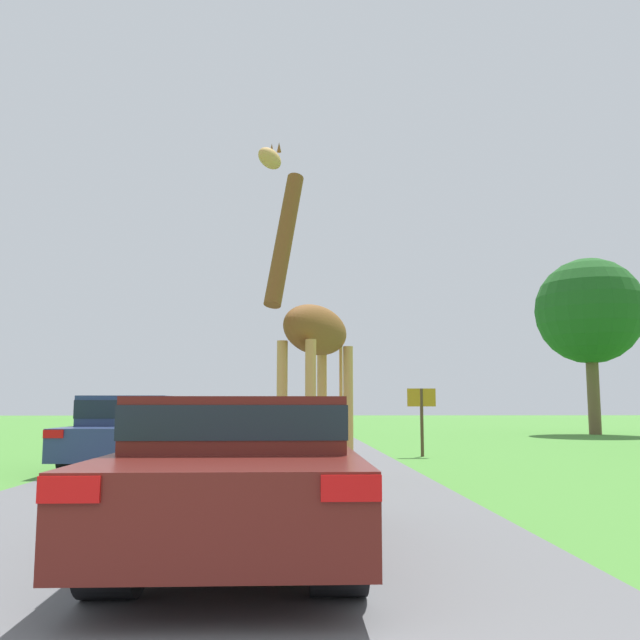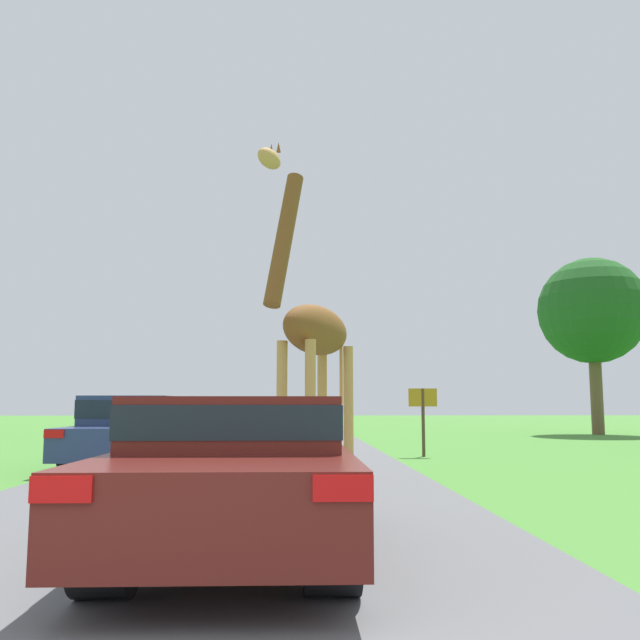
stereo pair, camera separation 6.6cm
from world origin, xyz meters
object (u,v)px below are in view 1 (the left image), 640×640
object	(u,v)px
giraffe_near_road	(312,333)
car_far_ahead	(236,417)
car_queue_left	(132,429)
car_queue_right	(239,422)
tree_centre_back	(589,312)
car_lead_maroon	(242,467)
sign_post	(422,409)

from	to	relation	value
giraffe_near_road	car_far_ahead	xyz separation A→B (m)	(-2.75, 17.81, -1.73)
car_queue_left	car_queue_right	bearing A→B (deg)	70.00
giraffe_near_road	tree_centre_back	world-z (taller)	tree_centre_back
giraffe_near_road	car_queue_right	bearing A→B (deg)	-48.24
car_lead_maroon	car_queue_left	bearing A→B (deg)	109.16
giraffe_near_road	car_queue_left	size ratio (longest dim) A/B	1.13
car_lead_maroon	car_queue_left	distance (m)	8.78
tree_centre_back	car_lead_maroon	bearing A→B (deg)	-120.39
giraffe_near_road	car_far_ahead	bearing A→B (deg)	-52.47
giraffe_near_road	car_queue_left	world-z (taller)	giraffe_near_road
giraffe_near_road	car_queue_right	xyz separation A→B (m)	(-1.83, 7.92, -1.67)
giraffe_near_road	sign_post	world-z (taller)	giraffe_near_road
tree_centre_back	car_queue_left	bearing A→B (deg)	-138.30
car_queue_right	car_queue_left	size ratio (longest dim) A/B	0.97
car_queue_right	car_far_ahead	xyz separation A→B (m)	(-0.92, 9.89, -0.06)
giraffe_near_road	tree_centre_back	distance (m)	21.65
car_lead_maroon	sign_post	size ratio (longest dim) A/B	2.68
car_queue_left	tree_centre_back	xyz separation A→B (m)	(16.22, 14.45, 4.53)
car_queue_right	car_lead_maroon	bearing A→B (deg)	-85.39
car_queue_left	tree_centre_back	size ratio (longest dim) A/B	0.62
car_queue_right	sign_post	world-z (taller)	sign_post
giraffe_near_road	tree_centre_back	xyz separation A→B (m)	(12.58, 17.39, 2.84)
sign_post	giraffe_near_road	bearing A→B (deg)	-118.08
car_far_ahead	sign_post	size ratio (longest dim) A/B	2.50
car_queue_left	sign_post	size ratio (longest dim) A/B	2.85
car_queue_right	car_queue_left	bearing A→B (deg)	-110.00
car_queue_right	giraffe_near_road	bearing A→B (deg)	-76.98
sign_post	car_lead_maroon	bearing A→B (deg)	-108.63
car_far_ahead	sign_post	world-z (taller)	sign_post
tree_centre_back	giraffe_near_road	bearing A→B (deg)	-125.88
giraffe_near_road	car_lead_maroon	world-z (taller)	giraffe_near_road
tree_centre_back	sign_post	distance (m)	16.05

